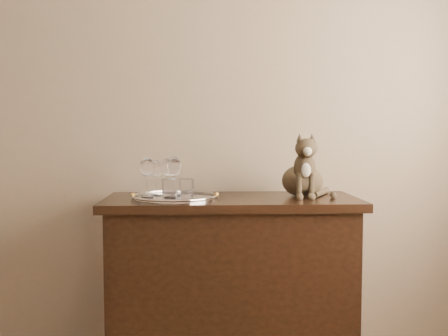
# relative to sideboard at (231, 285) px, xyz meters

# --- Properties ---
(wall_back) EXTENTS (4.00, 0.10, 2.70)m
(wall_back) POSITION_rel_sideboard_xyz_m (-0.60, 0.31, 0.93)
(wall_back) COLOR tan
(wall_back) RESTS_ON ground
(sideboard) EXTENTS (1.20, 0.50, 0.85)m
(sideboard) POSITION_rel_sideboard_xyz_m (0.00, 0.00, 0.00)
(sideboard) COLOR black
(sideboard) RESTS_ON ground
(tray) EXTENTS (0.40, 0.40, 0.01)m
(tray) POSITION_rel_sideboard_xyz_m (-0.27, -0.03, 0.43)
(tray) COLOR silver
(tray) RESTS_ON sideboard
(wine_glass_a) EXTENTS (0.06, 0.06, 0.17)m
(wine_glass_a) POSITION_rel_sideboard_xyz_m (-0.36, 0.03, 0.52)
(wine_glass_a) COLOR white
(wine_glass_a) RESTS_ON tray
(wine_glass_b) EXTENTS (0.07, 0.07, 0.18)m
(wine_glass_b) POSITION_rel_sideboard_xyz_m (-0.30, 0.03, 0.52)
(wine_glass_b) COLOR white
(wine_glass_b) RESTS_ON tray
(wine_glass_c) EXTENTS (0.07, 0.07, 0.19)m
(wine_glass_c) POSITION_rel_sideboard_xyz_m (-0.39, -0.04, 0.53)
(wine_glass_c) COLOR white
(wine_glass_c) RESTS_ON tray
(wine_glass_d) EXTENTS (0.07, 0.07, 0.19)m
(wine_glass_d) POSITION_rel_sideboard_xyz_m (-0.27, -0.03, 0.53)
(wine_glass_d) COLOR white
(wine_glass_d) RESTS_ON tray
(tumbler_a) EXTENTS (0.08, 0.08, 0.09)m
(tumbler_a) POSITION_rel_sideboard_xyz_m (-0.22, -0.11, 0.48)
(tumbler_a) COLOR silver
(tumbler_a) RESTS_ON tray
(tumbler_b) EXTENTS (0.08, 0.08, 0.10)m
(tumbler_b) POSITION_rel_sideboard_xyz_m (-0.27, -0.15, 0.48)
(tumbler_b) COLOR silver
(tumbler_b) RESTS_ON tray
(cat) EXTENTS (0.32, 0.30, 0.31)m
(cat) POSITION_rel_sideboard_xyz_m (0.35, 0.03, 0.58)
(cat) COLOR brown
(cat) RESTS_ON sideboard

